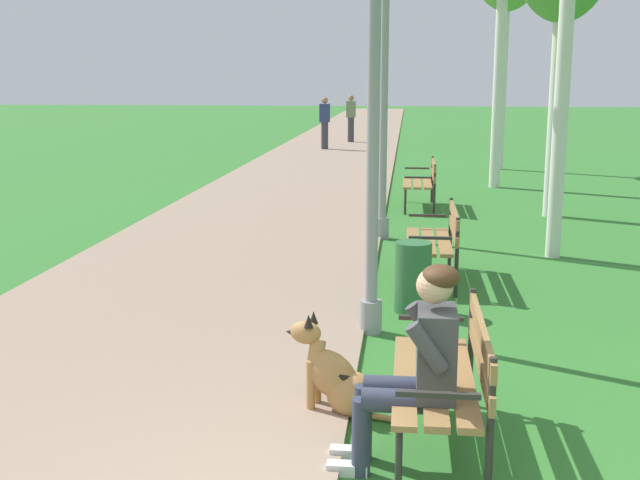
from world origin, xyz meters
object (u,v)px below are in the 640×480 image
(person_seated_on_near_bench, at_px, (417,361))
(dog_shepherd, at_px, (338,379))
(park_bench_near, at_px, (450,370))
(litter_bin, at_px, (413,277))
(pedestrian_further_distant, at_px, (351,119))
(lamp_post_near, at_px, (374,81))
(lamp_post_mid, at_px, (384,74))
(park_bench_mid, at_px, (437,236))
(park_bench_far, at_px, (423,179))
(pedestrian_distant, at_px, (325,123))

(person_seated_on_near_bench, relative_size, dog_shepherd, 1.53)
(park_bench_near, xyz_separation_m, litter_bin, (-0.21, 2.96, -0.16))
(dog_shepherd, bearing_deg, litter_bin, 78.46)
(pedestrian_further_distant, bearing_deg, litter_bin, -84.20)
(lamp_post_near, height_order, litter_bin, lamp_post_near)
(person_seated_on_near_bench, distance_m, lamp_post_mid, 7.10)
(dog_shepherd, height_order, litter_bin, dog_shepherd)
(park_bench_mid, xyz_separation_m, dog_shepherd, (-0.79, -3.81, -0.25))
(park_bench_near, bearing_deg, dog_shepherd, 149.46)
(park_bench_mid, distance_m, litter_bin, 1.31)
(person_seated_on_near_bench, bearing_deg, lamp_post_mid, 93.52)
(park_bench_far, relative_size, pedestrian_further_distant, 0.91)
(person_seated_on_near_bench, xyz_separation_m, litter_bin, (-0.00, 3.28, -0.33))
(lamp_post_mid, height_order, pedestrian_further_distant, lamp_post_mid)
(person_seated_on_near_bench, height_order, litter_bin, person_seated_on_near_bench)
(lamp_post_mid, bearing_deg, pedestrian_distant, 99.27)
(park_bench_far, xyz_separation_m, lamp_post_near, (-0.57, -7.10, 1.73))
(person_seated_on_near_bench, height_order, lamp_post_mid, lamp_post_mid)
(park_bench_mid, bearing_deg, dog_shepherd, -101.76)
(park_bench_far, bearing_deg, litter_bin, -91.76)
(lamp_post_mid, relative_size, pedestrian_distant, 2.72)
(park_bench_near, xyz_separation_m, pedestrian_distant, (-2.89, 20.41, 0.33))
(lamp_post_near, distance_m, pedestrian_distant, 18.36)
(lamp_post_mid, bearing_deg, park_bench_far, 77.42)
(litter_bin, bearing_deg, lamp_post_mid, 96.64)
(park_bench_near, distance_m, pedestrian_further_distant, 23.38)
(park_bench_far, height_order, lamp_post_mid, lamp_post_mid)
(lamp_post_mid, relative_size, litter_bin, 6.40)
(park_bench_near, relative_size, lamp_post_near, 0.35)
(park_bench_near, distance_m, person_seated_on_near_bench, 0.41)
(park_bench_mid, bearing_deg, lamp_post_near, -108.21)
(dog_shepherd, distance_m, pedestrian_distant, 20.11)
(lamp_post_mid, distance_m, litter_bin, 4.14)
(pedestrian_further_distant, bearing_deg, lamp_post_mid, -84.38)
(dog_shepherd, distance_m, lamp_post_near, 2.70)
(park_bench_near, distance_m, pedestrian_distant, 20.62)
(park_bench_mid, height_order, pedestrian_further_distant, pedestrian_further_distant)
(litter_bin, relative_size, pedestrian_distant, 0.42)
(park_bench_far, height_order, lamp_post_near, lamp_post_near)
(park_bench_mid, relative_size, pedestrian_further_distant, 0.91)
(park_bench_far, distance_m, pedestrian_distant, 11.43)
(litter_bin, xyz_separation_m, pedestrian_further_distant, (-2.06, 20.30, 0.49))
(park_bench_far, height_order, pedestrian_further_distant, pedestrian_further_distant)
(person_seated_on_near_bench, height_order, pedestrian_further_distant, pedestrian_further_distant)
(litter_bin, bearing_deg, person_seated_on_near_bench, -89.95)
(dog_shepherd, relative_size, lamp_post_mid, 0.18)
(person_seated_on_near_bench, distance_m, pedestrian_further_distant, 23.67)
(person_seated_on_near_bench, relative_size, litter_bin, 1.79)
(dog_shepherd, bearing_deg, park_bench_mid, 78.24)
(pedestrian_distant, bearing_deg, pedestrian_further_distant, 77.81)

